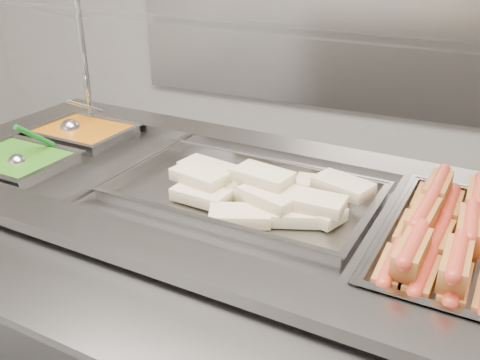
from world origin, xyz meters
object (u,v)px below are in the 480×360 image
at_px(steam_counter, 226,316).
at_px(ladle, 71,127).
at_px(serving_spoon, 21,158).
at_px(sneeze_guard, 262,35).
at_px(pan_hotdogs, 464,257).
at_px(pan_wraps, 243,197).

xyz_separation_m(steam_counter, ladle, (-0.72, 0.18, 0.49)).
bearing_deg(ladle, serving_spoon, -79.12).
xyz_separation_m(sneeze_guard, pan_hotdogs, (0.65, -0.27, -0.43)).
xyz_separation_m(sneeze_guard, pan_wraps, (0.05, -0.24, -0.42)).
bearing_deg(sneeze_guard, pan_wraps, -77.79).
xyz_separation_m(steam_counter, serving_spoon, (-0.67, -0.12, 0.49)).
distance_m(steam_counter, sneeze_guard, 0.90).
xyz_separation_m(pan_hotdogs, serving_spoon, (-1.33, -0.09, 0.05)).
bearing_deg(ladle, steam_counter, -13.93).
bearing_deg(pan_wraps, ladle, 166.92).
bearing_deg(pan_wraps, serving_spoon, -170.62).
bearing_deg(steam_counter, ladle, 166.07).
bearing_deg(serving_spoon, steam_counter, 10.56).
bearing_deg(sneeze_guard, steam_counter, -93.13).
relative_size(pan_hotdogs, pan_wraps, 0.81).
relative_size(steam_counter, pan_wraps, 2.74).
relative_size(steam_counter, pan_hotdogs, 3.39).
height_order(steam_counter, serving_spoon, serving_spoon).
bearing_deg(steam_counter, sneeze_guard, 86.87).
relative_size(sneeze_guard, serving_spoon, 9.44).
height_order(pan_wraps, ladle, ladle).
bearing_deg(serving_spoon, pan_wraps, 9.38).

